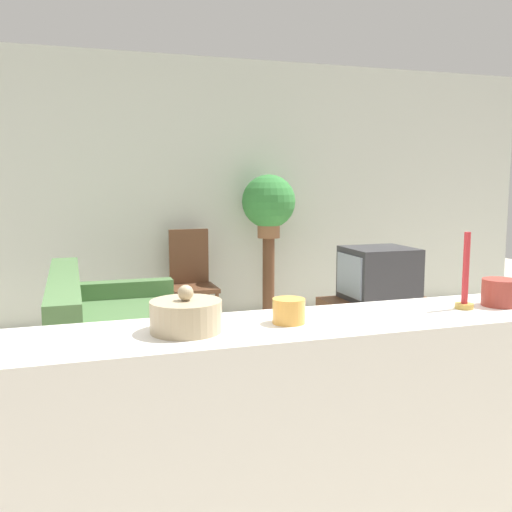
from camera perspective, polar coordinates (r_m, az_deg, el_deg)
name	(u,v)px	position (r m, az deg, el deg)	size (l,w,h in m)	color
ground_plane	(245,486)	(2.94, -1.15, -22.03)	(14.00, 14.00, 0.00)	beige
wall_back	(146,190)	(5.93, -10.92, 6.46)	(9.00, 0.06, 2.70)	silver
couch	(119,347)	(4.16, -13.56, -8.86)	(0.98, 1.91, 0.81)	#476B3D
tv_stand	(377,325)	(5.05, 12.05, -6.72)	(0.93, 0.54, 0.44)	brown
television	(378,274)	(4.95, 12.13, -1.75)	(0.57, 0.51, 0.45)	#333338
wooden_chair	(191,276)	(5.68, -6.48, -2.03)	(0.44, 0.44, 0.97)	brown
plant_stand	(268,279)	(5.91, 1.26, -2.34)	(0.12, 0.12, 0.87)	brown
potted_plant	(269,203)	(5.83, 1.28, 5.35)	(0.55, 0.55, 0.65)	#8E5B3D
foreground_counter	(299,454)	(2.16, 4.29, -19.17)	(2.79, 0.44, 0.97)	white
decorative_bowl	(186,316)	(1.86, -7.02, -5.93)	(0.23, 0.23, 0.15)	tan
candle_jar	(289,311)	(1.96, 3.29, -5.49)	(0.11, 0.11, 0.09)	gold
candlestick	(465,283)	(2.30, 20.19, -2.52)	(0.07, 0.07, 0.29)	#B7933D
coffee_tin	(500,292)	(2.42, 23.21, -3.37)	(0.14, 0.14, 0.10)	#99382D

